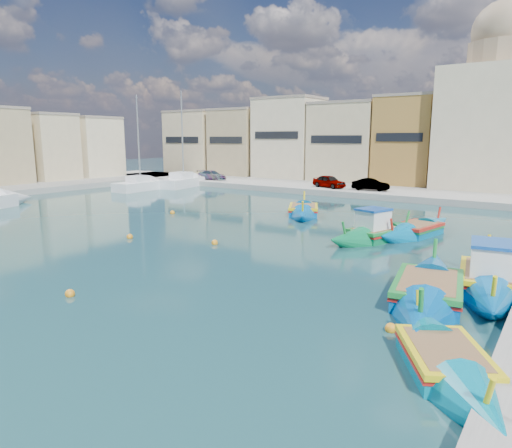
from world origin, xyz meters
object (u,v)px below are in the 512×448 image
Objects in this scene: church_block at (496,111)px; luzzu_cyan_south at (444,362)px; luzzu_cyan_mid at (416,231)px; yacht_north at (191,182)px; yacht_midnorth at (149,185)px; luzzu_blue_south at (428,293)px; luzzu_turquoise_cabin at (489,279)px; luzzu_green at (303,211)px; luzzu_blue_cabin at (377,234)px.

luzzu_cyan_south is (5.00, -41.49, -8.18)m from church_block.
yacht_north reaches higher than luzzu_cyan_mid.
church_block is 42.58m from luzzu_cyan_south.
luzzu_cyan_south is 44.04m from yacht_midnorth.
luzzu_cyan_mid is 0.86× the size of luzzu_blue_south.
luzzu_turquoise_cabin is 0.87× the size of yacht_midnorth.
luzzu_turquoise_cabin is 7.73m from luzzu_cyan_south.
luzzu_cyan_south is (0.10, -7.73, -0.13)m from luzzu_turquoise_cabin.
luzzu_cyan_mid is 32.72m from yacht_midnorth.
luzzu_green is (-14.28, 10.89, -0.09)m from luzzu_turquoise_cabin.
luzzu_blue_cabin is at bearing -28.48° from yacht_north.
yacht_north is at bearing 156.68° from luzzu_cyan_mid.
luzzu_blue_south reaches higher than luzzu_green.
luzzu_cyan_south is at bearing -83.13° from church_block.
luzzu_green is at bearing 142.69° from luzzu_turquoise_cabin.
luzzu_blue_south is at bearing -47.09° from luzzu_green.
luzzu_blue_south is at bearing 108.84° from luzzu_cyan_south.
luzzu_cyan_south is at bearing -52.31° from luzzu_green.
luzzu_turquoise_cabin is 1.17× the size of luzzu_blue_cabin.
church_block is at bearing 96.87° from luzzu_cyan_south.
yacht_north is (-30.65, 13.21, 0.21)m from luzzu_cyan_mid.
yacht_north reaches higher than luzzu_blue_cabin.
yacht_north reaches higher than luzzu_cyan_south.
church_block reaches higher than luzzu_blue_cabin.
luzzu_green is 1.17× the size of luzzu_cyan_south.
church_block reaches higher than luzzu_green.
luzzu_blue_south is at bearing -84.83° from church_block.
church_block is at bearing 86.42° from luzzu_blue_cabin.
yacht_north is 5.70m from yacht_midnorth.
luzzu_blue_cabin is 1.02× the size of luzzu_green.
luzzu_cyan_mid is 33.38m from yacht_north.
luzzu_green is at bearing 127.69° from luzzu_cyan_south.
yacht_midnorth is at bearing 161.34° from luzzu_blue_cabin.
luzzu_blue_cabin reaches higher than luzzu_cyan_mid.
luzzu_turquoise_cabin reaches higher than luzzu_blue_south.
luzzu_blue_cabin is 32.01m from yacht_midnorth.
luzzu_green reaches higher than luzzu_cyan_south.
yacht_midnorth is (-36.98, 16.05, 0.07)m from luzzu_turquoise_cabin.
luzzu_turquoise_cabin reaches higher than luzzu_cyan_mid.
luzzu_turquoise_cabin reaches higher than luzzu_blue_cabin.
yacht_midnorth is at bearing 156.54° from luzzu_turquoise_cabin.
luzzu_turquoise_cabin is 1.14× the size of luzzu_cyan_mid.
luzzu_turquoise_cabin is 1.39× the size of luzzu_cyan_south.
luzzu_cyan_mid is (1.49, 2.61, -0.09)m from luzzu_blue_cabin.
yacht_north reaches higher than luzzu_blue_south.
church_block is 37.50m from yacht_midnorth.
luzzu_cyan_mid is 9.45m from luzzu_green.
church_block is 1.99× the size of luzzu_turquoise_cabin.
luzzu_green is 23.28m from yacht_midnorth.
luzzu_green is 0.68× the size of yacht_north.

